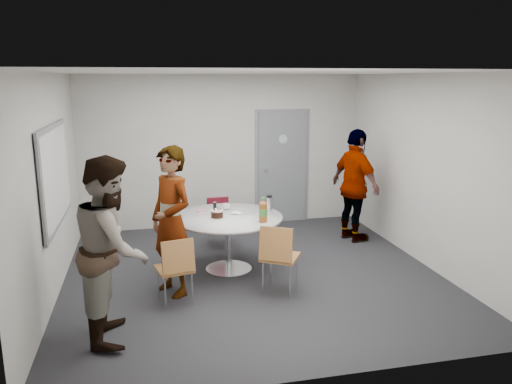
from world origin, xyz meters
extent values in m
plane|color=#232327|center=(0.00, 0.00, 0.00)|extent=(5.00, 5.00, 0.00)
plane|color=silver|center=(0.00, 0.00, 2.70)|extent=(5.00, 5.00, 0.00)
plane|color=#B5B2AC|center=(0.00, 2.50, 1.35)|extent=(5.00, 0.00, 5.00)
plane|color=#B5B2AC|center=(-2.50, 0.00, 1.35)|extent=(0.00, 5.00, 5.00)
plane|color=#B5B2AC|center=(2.50, 0.00, 1.35)|extent=(0.00, 5.00, 5.00)
plane|color=#B5B2AC|center=(0.00, -2.50, 1.35)|extent=(5.00, 0.00, 5.00)
cube|color=slate|center=(1.10, 2.47, 1.02)|extent=(0.90, 0.05, 2.05)
cube|color=gray|center=(1.10, 2.50, 1.02)|extent=(1.02, 0.04, 2.12)
cylinder|color=#B2BFC6|center=(1.10, 2.44, 1.55)|extent=(0.16, 0.01, 0.16)
cylinder|color=silver|center=(0.78, 2.41, 1.02)|extent=(0.04, 0.14, 0.04)
cube|color=gray|center=(-2.46, 0.20, 1.45)|extent=(0.03, 1.90, 1.25)
cube|color=white|center=(-2.44, 0.20, 1.45)|extent=(0.01, 1.78, 1.13)
cylinder|color=silver|center=(-0.29, 0.25, 0.76)|extent=(1.49, 1.49, 0.03)
cylinder|color=silver|center=(-0.29, 0.25, 0.38)|extent=(0.09, 0.09, 0.73)
cylinder|color=silver|center=(-0.29, 0.25, 0.01)|extent=(0.64, 0.64, 0.02)
cylinder|color=silver|center=(-0.45, 0.20, 0.78)|extent=(0.22, 0.22, 0.01)
cylinder|color=black|center=(-0.45, 0.20, 0.83)|extent=(0.16, 0.16, 0.09)
cylinder|color=white|center=(-0.45, 0.20, 0.88)|extent=(0.17, 0.17, 0.02)
cylinder|color=brown|center=(0.11, -0.13, 0.91)|extent=(0.11, 0.11, 0.25)
cylinder|color=#428334|center=(0.11, -0.13, 0.92)|extent=(0.11, 0.11, 0.10)
cone|color=brown|center=(0.11, -0.13, 1.06)|extent=(0.11, 0.11, 0.05)
cylinder|color=#479E47|center=(0.11, -0.13, 1.10)|extent=(0.04, 0.04, 0.03)
imported|color=white|center=(-0.25, 0.62, 0.82)|extent=(0.15, 0.15, 0.09)
cylinder|color=black|center=(-0.42, 0.64, 0.83)|extent=(0.05, 0.05, 0.11)
cylinder|color=silver|center=(0.33, 0.39, 0.88)|extent=(0.08, 0.08, 0.20)
cylinder|color=black|center=(0.33, 0.39, 1.00)|extent=(0.08, 0.08, 0.03)
cube|color=pink|center=(-0.63, 0.61, 0.79)|extent=(0.12, 0.09, 0.02)
ellipsoid|color=white|center=(-0.16, 0.33, 0.80)|extent=(0.20, 0.20, 0.03)
cube|color=olive|center=(-1.09, -0.64, 0.43)|extent=(0.47, 0.47, 0.03)
cube|color=olive|center=(-1.05, -0.82, 0.64)|extent=(0.39, 0.16, 0.38)
cylinder|color=silver|center=(-0.97, -0.45, 0.21)|extent=(0.02, 0.02, 0.43)
cylinder|color=silver|center=(-1.29, -0.52, 0.21)|extent=(0.02, 0.02, 0.43)
cylinder|color=silver|center=(-0.90, -0.76, 0.21)|extent=(0.02, 0.02, 0.43)
cylinder|color=silver|center=(-1.22, -0.83, 0.21)|extent=(0.02, 0.02, 0.43)
cube|color=olive|center=(0.21, -0.61, 0.46)|extent=(0.59, 0.59, 0.04)
cube|color=olive|center=(0.11, -0.78, 0.69)|extent=(0.40, 0.29, 0.41)
cylinder|color=silver|center=(0.45, -0.55, 0.23)|extent=(0.02, 0.02, 0.46)
cylinder|color=silver|center=(0.16, -0.37, 0.23)|extent=(0.02, 0.02, 0.46)
cylinder|color=silver|center=(0.27, -0.85, 0.23)|extent=(0.02, 0.02, 0.46)
cylinder|color=silver|center=(-0.02, -0.67, 0.23)|extent=(0.02, 0.02, 0.46)
cube|color=maroon|center=(-0.25, 1.27, 0.40)|extent=(0.39, 0.39, 0.03)
cube|color=maroon|center=(-0.26, 1.44, 0.60)|extent=(0.36, 0.10, 0.35)
cylinder|color=silver|center=(-0.39, 1.11, 0.20)|extent=(0.02, 0.02, 0.40)
cylinder|color=silver|center=(-0.09, 1.13, 0.20)|extent=(0.02, 0.02, 0.40)
cylinder|color=silver|center=(-0.41, 1.41, 0.20)|extent=(0.02, 0.02, 0.40)
cylinder|color=silver|center=(-0.11, 1.43, 0.20)|extent=(0.02, 0.02, 0.40)
imported|color=#A5C6EA|center=(-1.09, -0.34, 0.92)|extent=(0.73, 0.81, 1.85)
imported|color=white|center=(-1.74, -1.27, 0.95)|extent=(0.74, 0.94, 1.90)
imported|color=black|center=(1.95, 1.11, 0.92)|extent=(0.73, 1.16, 1.84)
camera|label=1|loc=(-1.38, -6.26, 2.62)|focal=35.00mm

